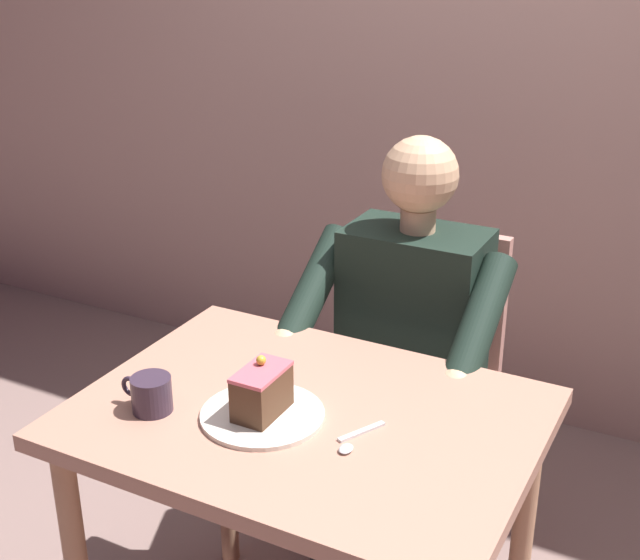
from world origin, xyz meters
TOP-DOWN VIEW (x-y plane):
  - dining_table at (0.00, 0.00)m, footprint 0.93×0.69m
  - chair at (0.00, -0.69)m, footprint 0.42×0.42m
  - seated_person at (-0.00, -0.51)m, footprint 0.53×0.58m
  - dessert_plate at (0.07, 0.06)m, footprint 0.25×0.25m
  - cake_slice at (0.07, 0.06)m, footprint 0.08×0.13m
  - coffee_cup at (0.28, 0.14)m, footprint 0.12×0.08m
  - dessert_spoon at (-0.14, 0.06)m, footprint 0.06×0.14m

SIDE VIEW (x-z plane):
  - chair at x=0.00m, z-range 0.05..0.95m
  - seated_person at x=0.00m, z-range 0.03..1.23m
  - dining_table at x=0.00m, z-range 0.27..1.03m
  - dessert_spoon at x=-0.14m, z-range 0.76..0.77m
  - dessert_plate at x=0.07m, z-range 0.76..0.77m
  - coffee_cup at x=0.28m, z-range 0.76..0.83m
  - cake_slice at x=0.07m, z-range 0.76..0.88m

